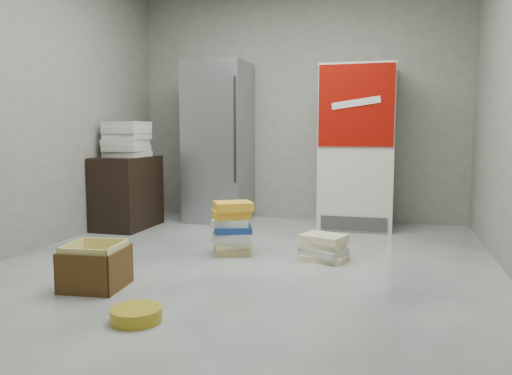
{
  "coord_description": "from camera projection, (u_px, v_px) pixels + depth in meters",
  "views": [
    {
      "loc": [
        1.15,
        -3.57,
        1.07
      ],
      "look_at": [
        -0.04,
        0.7,
        0.58
      ],
      "focal_mm": 35.0,
      "sensor_mm": 36.0,
      "label": 1
    }
  ],
  "objects": [
    {
      "name": "supply_box_stack",
      "position": [
        127.0,
        139.0,
        5.53
      ],
      "size": [
        0.43,
        0.44,
        0.39
      ],
      "color": "beige",
      "rests_on": "wood_shelf"
    },
    {
      "name": "bucket_lid",
      "position": [
        136.0,
        315.0,
        2.84
      ],
      "size": [
        0.38,
        0.38,
        0.08
      ],
      "primitive_type": "cylinder",
      "rotation": [
        0.0,
        0.0,
        0.39
      ],
      "color": "gold",
      "rests_on": "ground"
    },
    {
      "name": "coke_cooler",
      "position": [
        357.0,
        147.0,
        5.58
      ],
      "size": [
        0.8,
        0.73,
        1.8
      ],
      "color": "silver",
      "rests_on": "ground"
    },
    {
      "name": "phonebook_stack_side",
      "position": [
        324.0,
        247.0,
        4.2
      ],
      "size": [
        0.43,
        0.39,
        0.22
      ],
      "rotation": [
        0.0,
        0.0,
        -0.35
      ],
      "color": "beige",
      "rests_on": "ground"
    },
    {
      "name": "room_shell",
      "position": [
        235.0,
        33.0,
        3.64
      ],
      "size": [
        4.04,
        5.04,
        2.82
      ],
      "color": "gray",
      "rests_on": "ground"
    },
    {
      "name": "steel_fridge",
      "position": [
        219.0,
        142.0,
        6.02
      ],
      "size": [
        0.7,
        0.72,
        1.9
      ],
      "color": "#95989C",
      "rests_on": "ground"
    },
    {
      "name": "ground",
      "position": [
        236.0,
        272.0,
        3.84
      ],
      "size": [
        5.0,
        5.0,
        0.0
      ],
      "primitive_type": "plane",
      "color": "silver",
      "rests_on": "ground"
    },
    {
      "name": "wood_shelf",
      "position": [
        127.0,
        192.0,
        5.6
      ],
      "size": [
        0.5,
        0.8,
        0.8
      ],
      "primitive_type": "cube",
      "color": "black",
      "rests_on": "ground"
    },
    {
      "name": "phonebook_stack_main",
      "position": [
        232.0,
        228.0,
        4.38
      ],
      "size": [
        0.42,
        0.39,
        0.47
      ],
      "rotation": [
        0.0,
        0.0,
        0.41
      ],
      "color": "tan",
      "rests_on": "ground"
    },
    {
      "name": "cardboard_box",
      "position": [
        95.0,
        270.0,
        3.44
      ],
      "size": [
        0.43,
        0.43,
        0.31
      ],
      "rotation": [
        0.0,
        0.0,
        0.11
      ],
      "color": "yellow",
      "rests_on": "ground"
    }
  ]
}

